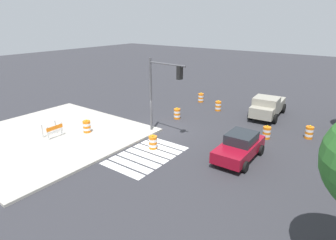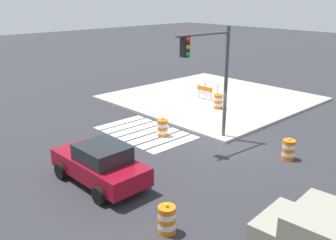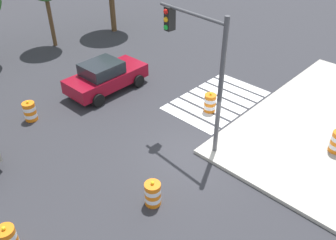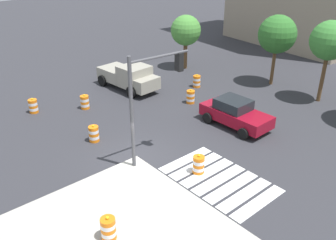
{
  "view_description": "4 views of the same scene",
  "coord_description": "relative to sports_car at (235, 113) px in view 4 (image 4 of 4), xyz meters",
  "views": [
    {
      "loc": [
        16.3,
        12.62,
        8.26
      ],
      "look_at": [
        0.04,
        0.58,
        1.02
      ],
      "focal_mm": 30.31,
      "sensor_mm": 36.0,
      "label": 1
    },
    {
      "loc": [
        -10.65,
        13.89,
        7.06
      ],
      "look_at": [
        1.04,
        2.89,
        1.68
      ],
      "focal_mm": 40.33,
      "sensor_mm": 36.0,
      "label": 2
    },
    {
      "loc": [
        -8.72,
        -6.8,
        9.23
      ],
      "look_at": [
        -0.29,
        1.16,
        1.24
      ],
      "focal_mm": 37.45,
      "sensor_mm": 36.0,
      "label": 3
    },
    {
      "loc": [
        12.97,
        -9.14,
        10.03
      ],
      "look_at": [
        0.42,
        1.75,
        1.79
      ],
      "focal_mm": 38.76,
      "sensor_mm": 36.0,
      "label": 4
    }
  ],
  "objects": [
    {
      "name": "ground_plane",
      "position": [
        -0.84,
        -6.69,
        -0.81
      ],
      "size": [
        120.0,
        120.0,
        0.0
      ],
      "primitive_type": "plane",
      "color": "#2D2D33"
    },
    {
      "name": "crosswalk_stripes",
      "position": [
        3.16,
        -4.89,
        -0.8
      ],
      "size": [
        5.1,
        3.2,
        0.02
      ],
      "color": "silver",
      "rests_on": "ground"
    },
    {
      "name": "sports_car",
      "position": [
        0.0,
        0.0,
        0.0
      ],
      "size": [
        4.33,
        2.19,
        1.63
      ],
      "color": "maroon",
      "rests_on": "ground"
    },
    {
      "name": "pickup_truck",
      "position": [
        -8.99,
        -1.27,
        0.16
      ],
      "size": [
        5.28,
        2.65,
        1.92
      ],
      "color": "gray",
      "rests_on": "ground"
    },
    {
      "name": "traffic_barrel_near_corner",
      "position": [
        -3.86,
        -7.39,
        -0.36
      ],
      "size": [
        0.56,
        0.56,
        1.02
      ],
      "color": "orange",
      "rests_on": "ground"
    },
    {
      "name": "traffic_barrel_crosswalk_end",
      "position": [
        2.12,
        -5.21,
        -0.36
      ],
      "size": [
        0.56,
        0.56,
        1.02
      ],
      "color": "orange",
      "rests_on": "ground"
    },
    {
      "name": "traffic_barrel_median_near",
      "position": [
        -9.7,
        -8.41,
        -0.36
      ],
      "size": [
        0.56,
        0.56,
        1.02
      ],
      "color": "orange",
      "rests_on": "ground"
    },
    {
      "name": "traffic_barrel_median_far",
      "position": [
        -4.15,
        0.34,
        -0.36
      ],
      "size": [
        0.56,
        0.56,
        1.02
      ],
      "color": "orange",
      "rests_on": "ground"
    },
    {
      "name": "traffic_barrel_far_curb",
      "position": [
        -6.03,
        2.82,
        -0.36
      ],
      "size": [
        0.56,
        0.56,
        1.02
      ],
      "color": "orange",
      "rests_on": "ground"
    },
    {
      "name": "traffic_barrel_lane_center",
      "position": [
        -8.08,
        -5.58,
        -0.36
      ],
      "size": [
        0.56,
        0.56,
        1.02
      ],
      "color": "orange",
      "rests_on": "ground"
    },
    {
      "name": "traffic_barrel_on_sidewalk",
      "position": [
        3.08,
        -10.87,
        -0.21
      ],
      "size": [
        0.56,
        0.56,
        1.02
      ],
      "color": "orange",
      "rests_on": "sidewalk_corner"
    },
    {
      "name": "traffic_light_pole",
      "position": [
        -0.17,
        -6.16,
        3.1
      ],
      "size": [
        0.49,
        3.29,
        5.5
      ],
      "color": "#4C4C51",
      "rests_on": "sidewalk_corner"
    },
    {
      "name": "street_tree_streetside_near",
      "position": [
        -2.68,
        7.65,
        3.05
      ],
      "size": [
        2.81,
        2.81,
        5.28
      ],
      "color": "brown",
      "rests_on": "ground"
    },
    {
      "name": "street_tree_streetside_mid",
      "position": [
        -9.95,
        5.31,
        2.44
      ],
      "size": [
        2.53,
        2.53,
        4.56
      ],
      "color": "brown",
      "rests_on": "ground"
    },
    {
      "name": "street_tree_corner_lot",
      "position": [
        1.43,
        7.34,
        3.4
      ],
      "size": [
        2.58,
        2.58,
        5.53
      ],
      "color": "brown",
      "rests_on": "ground"
    }
  ]
}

